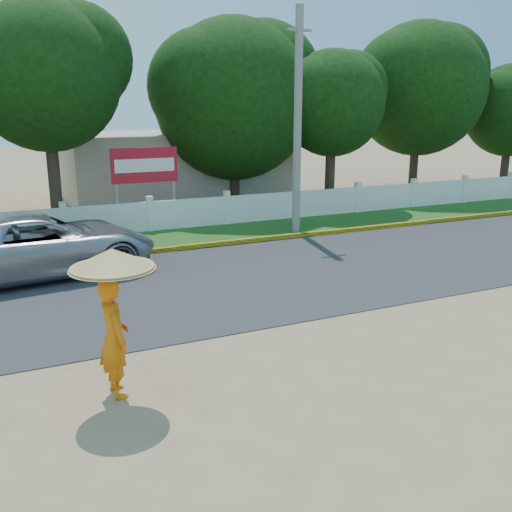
{
  "coord_description": "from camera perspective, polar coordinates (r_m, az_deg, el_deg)",
  "views": [
    {
      "loc": [
        -5.02,
        -8.9,
        4.5
      ],
      "look_at": [
        0.0,
        2.0,
        1.3
      ],
      "focal_mm": 40.0,
      "sensor_mm": 36.0,
      "label": 1
    }
  ],
  "objects": [
    {
      "name": "road",
      "position": [
        15.0,
        -4.0,
        -2.52
      ],
      "size": [
        60.0,
        7.0,
        0.02
      ],
      "primitive_type": "cube",
      "color": "#38383A",
      "rests_on": "ground"
    },
    {
      "name": "ground",
      "position": [
        11.17,
        4.35,
        -8.88
      ],
      "size": [
        120.0,
        120.0,
        0.0
      ],
      "primitive_type": "plane",
      "color": "#9E8460",
      "rests_on": "ground"
    },
    {
      "name": "utility_pole",
      "position": [
        20.36,
        4.19,
        13.06
      ],
      "size": [
        0.28,
        0.28,
        7.7
      ],
      "primitive_type": "cylinder",
      "color": "gray",
      "rests_on": "ground"
    },
    {
      "name": "building_near",
      "position": [
        28.22,
        -8.17,
        8.89
      ],
      "size": [
        10.0,
        6.0,
        3.2
      ],
      "primitive_type": "cube",
      "color": "#B7AD99",
      "rests_on": "ground"
    },
    {
      "name": "grass_verge",
      "position": [
        19.83,
        -9.41,
        1.66
      ],
      "size": [
        60.0,
        3.5,
        0.03
      ],
      "primitive_type": "cube",
      "color": "#2D601E",
      "rests_on": "ground"
    },
    {
      "name": "curb",
      "position": [
        18.23,
        -7.98,
        0.75
      ],
      "size": [
        40.0,
        0.18,
        0.16
      ],
      "primitive_type": "cube",
      "color": "yellow",
      "rests_on": "ground"
    },
    {
      "name": "tree_row",
      "position": [
        24.89,
        -4.04,
        15.48
      ],
      "size": [
        39.42,
        7.91,
        8.57
      ],
      "color": "#473828",
      "rests_on": "ground"
    },
    {
      "name": "fence",
      "position": [
        21.1,
        -10.53,
        3.89
      ],
      "size": [
        40.0,
        0.1,
        1.1
      ],
      "primitive_type": "cube",
      "color": "silver",
      "rests_on": "ground"
    },
    {
      "name": "vehicle",
      "position": [
        16.37,
        -20.87,
        1.08
      ],
      "size": [
        6.49,
        3.64,
        1.71
      ],
      "primitive_type": "imported",
      "rotation": [
        0.0,
        0.0,
        1.7
      ],
      "color": "#9E9FA6",
      "rests_on": "ground"
    },
    {
      "name": "billboard",
      "position": [
        21.95,
        -11.07,
        8.49
      ],
      "size": [
        2.5,
        0.13,
        2.95
      ],
      "color": "gray",
      "rests_on": "ground"
    },
    {
      "name": "monk_with_parasol",
      "position": [
        9.07,
        -14.1,
        -4.42
      ],
      "size": [
        1.32,
        1.32,
        2.4
      ],
      "color": "#D6670B",
      "rests_on": "ground"
    }
  ]
}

